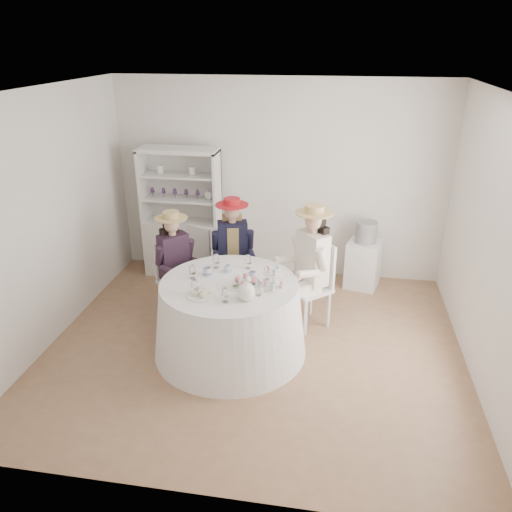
# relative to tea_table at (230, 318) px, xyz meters

# --- Properties ---
(ground) EXTENTS (4.50, 4.50, 0.00)m
(ground) POSITION_rel_tea_table_xyz_m (0.25, 0.12, -0.41)
(ground) COLOR #855F42
(ground) RESTS_ON ground
(ceiling) EXTENTS (4.50, 4.50, 0.00)m
(ceiling) POSITION_rel_tea_table_xyz_m (0.25, 0.12, 2.29)
(ceiling) COLOR white
(ceiling) RESTS_ON wall_back
(wall_back) EXTENTS (4.50, 0.00, 4.50)m
(wall_back) POSITION_rel_tea_table_xyz_m (0.25, 2.12, 0.94)
(wall_back) COLOR silver
(wall_back) RESTS_ON ground
(wall_front) EXTENTS (4.50, 0.00, 4.50)m
(wall_front) POSITION_rel_tea_table_xyz_m (0.25, -1.88, 0.94)
(wall_front) COLOR silver
(wall_front) RESTS_ON ground
(wall_left) EXTENTS (0.00, 4.50, 4.50)m
(wall_left) POSITION_rel_tea_table_xyz_m (-2.00, 0.12, 0.94)
(wall_left) COLOR silver
(wall_left) RESTS_ON ground
(wall_right) EXTENTS (0.00, 4.50, 4.50)m
(wall_right) POSITION_rel_tea_table_xyz_m (2.50, 0.12, 0.94)
(wall_right) COLOR silver
(wall_right) RESTS_ON ground
(tea_table) EXTENTS (1.64, 1.64, 0.82)m
(tea_table) POSITION_rel_tea_table_xyz_m (0.00, 0.00, 0.00)
(tea_table) COLOR white
(tea_table) RESTS_ON ground
(hutch) EXTENTS (1.11, 0.52, 1.81)m
(hutch) POSITION_rel_tea_table_xyz_m (-1.06, 1.83, 0.23)
(hutch) COLOR silver
(hutch) RESTS_ON ground
(side_table) EXTENTS (0.51, 0.51, 0.65)m
(side_table) POSITION_rel_tea_table_xyz_m (1.45, 1.81, -0.09)
(side_table) COLOR silver
(side_table) RESTS_ON ground
(hatbox) EXTENTS (0.36, 0.36, 0.28)m
(hatbox) POSITION_rel_tea_table_xyz_m (1.45, 1.81, 0.38)
(hatbox) COLOR black
(hatbox) RESTS_ON side_table
(guest_left) EXTENTS (0.56, 0.56, 1.32)m
(guest_left) POSITION_rel_tea_table_xyz_m (-0.80, 0.67, 0.34)
(guest_left) COLOR silver
(guest_left) RESTS_ON ground
(guest_mid) EXTENTS (0.53, 0.57, 1.40)m
(guest_mid) POSITION_rel_tea_table_xyz_m (-0.18, 1.03, 0.38)
(guest_mid) COLOR silver
(guest_mid) RESTS_ON ground
(guest_right) EXTENTS (0.63, 0.62, 1.48)m
(guest_right) POSITION_rel_tea_table_xyz_m (0.79, 0.68, 0.42)
(guest_right) COLOR silver
(guest_right) RESTS_ON ground
(spare_chair) EXTENTS (0.54, 0.54, 0.97)m
(spare_chair) POSITION_rel_tea_table_xyz_m (-0.60, 1.26, 0.11)
(spare_chair) COLOR silver
(spare_chair) RESTS_ON ground
(teacup_a) EXTENTS (0.12, 0.12, 0.07)m
(teacup_a) POSITION_rel_tea_table_xyz_m (-0.27, 0.15, 0.45)
(teacup_a) COLOR white
(teacup_a) RESTS_ON tea_table
(teacup_b) EXTENTS (0.08, 0.08, 0.07)m
(teacup_b) POSITION_rel_tea_table_xyz_m (-0.07, 0.25, 0.45)
(teacup_b) COLOR white
(teacup_b) RESTS_ON tea_table
(teacup_c) EXTENTS (0.10, 0.10, 0.07)m
(teacup_c) POSITION_rel_tea_table_xyz_m (0.22, 0.14, 0.45)
(teacup_c) COLOR white
(teacup_c) RESTS_ON tea_table
(flower_bowl) EXTENTS (0.27, 0.27, 0.05)m
(flower_bowl) POSITION_rel_tea_table_xyz_m (0.21, -0.05, 0.44)
(flower_bowl) COLOR white
(flower_bowl) RESTS_ON tea_table
(flower_arrangement) EXTENTS (0.18, 0.18, 0.07)m
(flower_arrangement) POSITION_rel_tea_table_xyz_m (0.18, -0.08, 0.50)
(flower_arrangement) COLOR #D56A75
(flower_arrangement) RESTS_ON tea_table
(table_teapot) EXTENTS (0.25, 0.18, 0.19)m
(table_teapot) POSITION_rel_tea_table_xyz_m (0.24, -0.32, 0.50)
(table_teapot) COLOR white
(table_teapot) RESTS_ON tea_table
(sandwich_plate) EXTENTS (0.29, 0.29, 0.06)m
(sandwich_plate) POSITION_rel_tea_table_xyz_m (-0.21, -0.32, 0.43)
(sandwich_plate) COLOR white
(sandwich_plate) RESTS_ON tea_table
(cupcake_stand) EXTENTS (0.24, 0.24, 0.23)m
(cupcake_stand) POSITION_rel_tea_table_xyz_m (0.47, -0.03, 0.50)
(cupcake_stand) COLOR white
(cupcake_stand) RESTS_ON tea_table
(stemware_set) EXTENTS (0.85, 0.86, 0.15)m
(stemware_set) POSITION_rel_tea_table_xyz_m (0.00, -0.00, 0.49)
(stemware_set) COLOR white
(stemware_set) RESTS_ON tea_table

